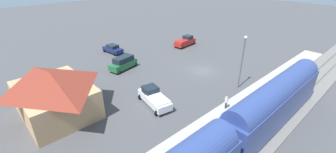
# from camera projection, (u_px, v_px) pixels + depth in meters

# --- Properties ---
(ground_plane) EXTENTS (200.00, 200.00, 0.00)m
(ground_plane) POSITION_uv_depth(u_px,v_px,m) (202.00, 71.00, 37.59)
(ground_plane) COLOR #4C4C4F
(railway_track) EXTENTS (4.80, 70.00, 0.30)m
(railway_track) POSITION_uv_depth(u_px,v_px,m) (289.00, 103.00, 28.37)
(railway_track) COLOR slate
(railway_track) RESTS_ON ground
(platform) EXTENTS (3.20, 46.00, 0.30)m
(platform) POSITION_uv_depth(u_px,v_px,m) (259.00, 92.00, 30.97)
(platform) COLOR #B7B2A8
(platform) RESTS_ON ground
(station_building) EXTENTS (10.34, 7.91, 5.34)m
(station_building) POSITION_uv_depth(u_px,v_px,m) (54.00, 93.00, 25.48)
(station_building) COLOR tan
(station_building) RESTS_ON ground
(pedestrian_on_platform) EXTENTS (0.36, 0.36, 1.71)m
(pedestrian_on_platform) POSITION_uv_depth(u_px,v_px,m) (226.00, 101.00, 26.62)
(pedestrian_on_platform) COLOR #333338
(pedestrian_on_platform) RESTS_ON platform
(suv_green) EXTENTS (2.93, 5.20, 2.22)m
(suv_green) POSITION_uv_depth(u_px,v_px,m) (123.00, 63.00, 37.70)
(suv_green) COLOR #236638
(suv_green) RESTS_ON ground
(sedan_navy) EXTENTS (4.68, 2.66, 1.74)m
(sedan_navy) POSITION_uv_depth(u_px,v_px,m) (113.00, 49.00, 45.06)
(sedan_navy) COLOR navy
(sedan_navy) RESTS_ON ground
(pickup_red) EXTENTS (2.54, 5.58, 2.14)m
(pickup_red) POSITION_uv_depth(u_px,v_px,m) (185.00, 41.00, 49.10)
(pickup_red) COLOR red
(pickup_red) RESTS_ON ground
(pickup_white) EXTENTS (5.67, 3.24, 2.14)m
(pickup_white) POSITION_uv_depth(u_px,v_px,m) (154.00, 98.00, 27.86)
(pickup_white) COLOR white
(pickup_white) RESTS_ON ground
(light_pole_near_platform) EXTENTS (0.44, 0.44, 7.63)m
(light_pole_near_platform) POSITION_uv_depth(u_px,v_px,m) (243.00, 56.00, 30.29)
(light_pole_near_platform) COLOR #515156
(light_pole_near_platform) RESTS_ON ground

